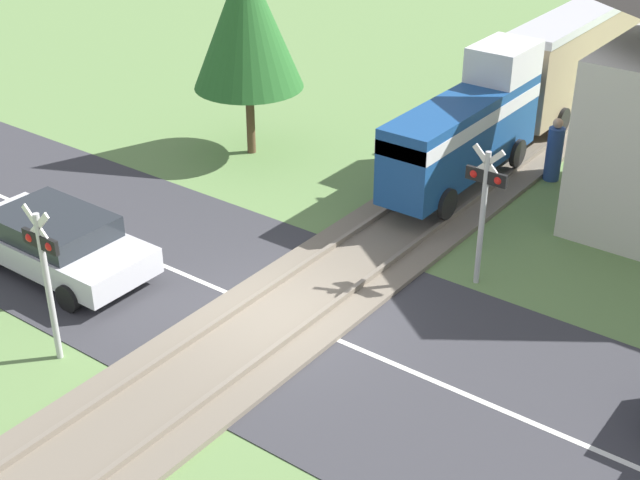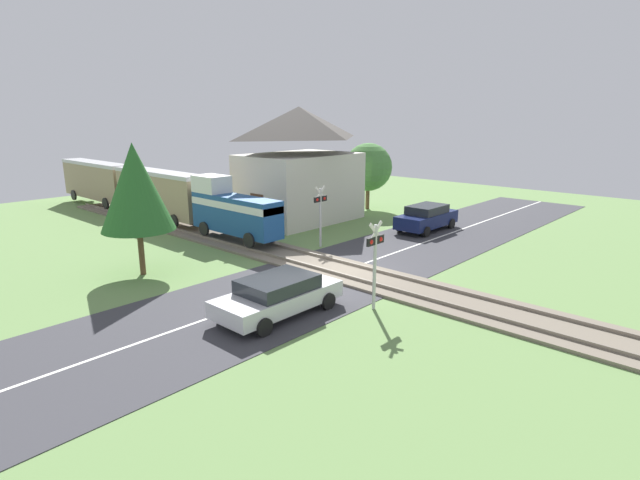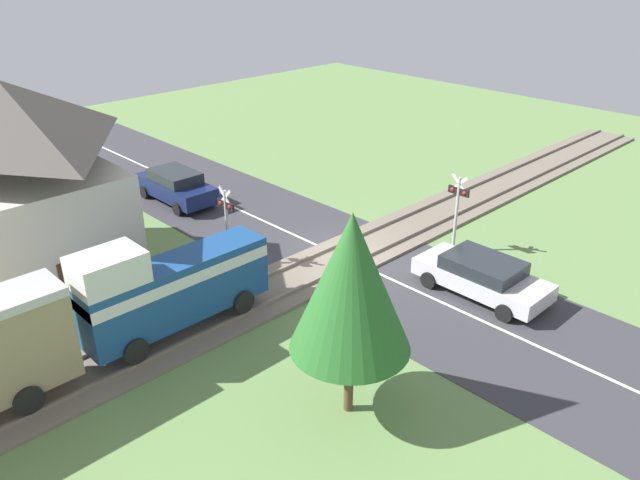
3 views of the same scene
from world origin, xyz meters
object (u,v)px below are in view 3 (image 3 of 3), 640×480
at_px(car_near_crossing, 482,275).
at_px(pedestrian_by_station, 88,318).
at_px(crossing_signal_west_approach, 458,203).
at_px(crossing_signal_east_approach, 227,217).
at_px(station_building, 20,187).
at_px(car_far_side, 176,186).

xyz_separation_m(car_near_crossing, pedestrian_by_station, (6.68, 10.84, 0.06)).
bearing_deg(crossing_signal_west_approach, car_near_crossing, 140.96).
relative_size(car_near_crossing, crossing_signal_east_approach, 1.45).
bearing_deg(crossing_signal_west_approach, pedestrian_by_station, 72.44).
height_order(crossing_signal_west_approach, station_building, station_building).
distance_m(car_far_side, pedestrian_by_station, 11.12).
bearing_deg(pedestrian_by_station, crossing_signal_west_approach, -107.56).
bearing_deg(station_building, car_far_side, -69.10).
height_order(crossing_signal_east_approach, pedestrian_by_station, crossing_signal_east_approach).
xyz_separation_m(car_near_crossing, crossing_signal_west_approach, (2.59, -2.10, 1.29)).
height_order(car_far_side, crossing_signal_west_approach, crossing_signal_west_approach).
bearing_deg(pedestrian_by_station, car_near_crossing, -121.65).
xyz_separation_m(crossing_signal_east_approach, station_building, (4.00, 5.45, 1.48)).
relative_size(car_near_crossing, pedestrian_by_station, 2.66).
height_order(car_near_crossing, crossing_signal_west_approach, crossing_signal_west_approach).
bearing_deg(crossing_signal_west_approach, station_building, 54.34).
bearing_deg(station_building, crossing_signal_east_approach, -126.30).
height_order(car_near_crossing, station_building, station_building).
relative_size(crossing_signal_east_approach, pedestrian_by_station, 1.83).
distance_m(crossing_signal_west_approach, crossing_signal_east_approach, 8.65).
height_order(car_far_side, pedestrian_by_station, pedestrian_by_station).
bearing_deg(crossing_signal_east_approach, pedestrian_by_station, 98.62).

